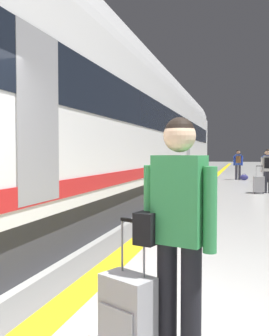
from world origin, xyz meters
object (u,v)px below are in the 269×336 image
rolling_suitcase_foreground (127,315)px  passenger_near (268,167)px  passenger_mid (267,163)px  suitcase_near (259,184)px  high_speed_train (97,114)px  traveller_foreground (177,223)px  passenger_far (238,162)px  duffel_bag_far (244,177)px

rolling_suitcase_foreground → passenger_near: size_ratio=0.63×
passenger_near → rolling_suitcase_foreground: bearing=-98.0°
passenger_mid → suitcase_near: bearing=-95.9°
high_speed_train → traveller_foreground: 7.60m
traveller_foreground → rolling_suitcase_foreground: traveller_foreground is taller
high_speed_train → passenger_near: size_ratio=21.80×
passenger_near → passenger_far: size_ratio=0.99×
passenger_near → passenger_mid: bearing=87.1°
high_speed_train → traveller_foreground: high_speed_train is taller
high_speed_train → passenger_mid: size_ratio=22.11×
high_speed_train → passenger_near: (4.62, 5.08, -1.55)m
passenger_mid → traveller_foreground: bearing=-95.3°
passenger_far → duffel_bag_far: bearing=-30.9°
passenger_mid → duffel_bag_far: size_ratio=3.62×
traveller_foreground → passenger_mid: (1.60, 17.21, -0.05)m
passenger_near → duffel_bag_far: size_ratio=3.67×
suitcase_near → duffel_bag_far: suitcase_near is taller
suitcase_near → passenger_mid: (0.60, 5.71, 0.60)m
suitcase_near → traveller_foreground: bearing=-95.0°
rolling_suitcase_foreground → passenger_far: 18.45m
high_speed_train → duffel_bag_far: 12.32m
high_speed_train → passenger_mid: (4.90, 10.53, -1.56)m
rolling_suitcase_foreground → passenger_mid: 17.41m
suitcase_near → duffel_bag_far: size_ratio=2.31×
passenger_far → duffel_bag_far: size_ratio=3.71×
rolling_suitcase_foreground → suitcase_near: (1.34, 11.58, 0.00)m
duffel_bag_far → rolling_suitcase_foreground: bearing=-92.7°
traveller_foreground → duffel_bag_far: size_ratio=3.92×
high_speed_train → duffel_bag_far: bearing=71.6°
traveller_foreground → suitcase_near: traveller_foreground is taller
passenger_mid → passenger_far: passenger_far is taller
high_speed_train → passenger_near: high_speed_train is taller
rolling_suitcase_foreground → passenger_near: 11.98m
passenger_mid → passenger_near: bearing=-92.9°
high_speed_train → duffel_bag_far: high_speed_train is taller
passenger_near → suitcase_near: 0.74m
rolling_suitcase_foreground → duffel_bag_far: rolling_suitcase_foreground is taller
suitcase_near → rolling_suitcase_foreground: bearing=-96.6°
high_speed_train → passenger_far: high_speed_train is taller
passenger_mid → duffel_bag_far: passenger_mid is taller
traveller_foreground → duffel_bag_far: 18.19m
passenger_mid → high_speed_train: bearing=-115.0°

